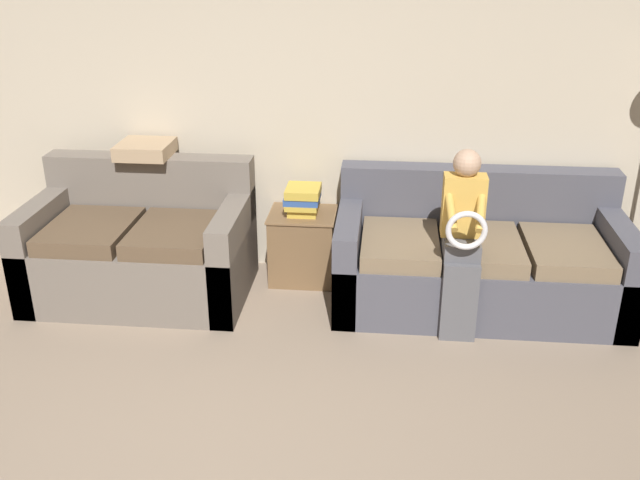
# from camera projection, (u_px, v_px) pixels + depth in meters

# --- Properties ---
(wall_back) EXTENTS (7.92, 0.06, 2.55)m
(wall_back) POSITION_uv_depth(u_px,v_px,m) (280.00, 104.00, 5.17)
(wall_back) COLOR beige
(wall_back) RESTS_ON ground_plane
(couch_main) EXTENTS (1.97, 0.97, 0.88)m
(couch_main) POSITION_uv_depth(u_px,v_px,m) (478.00, 260.00, 4.97)
(couch_main) COLOR #4C4C56
(couch_main) RESTS_ON ground_plane
(couch_side) EXTENTS (1.52, 0.94, 0.93)m
(couch_side) POSITION_uv_depth(u_px,v_px,m) (142.00, 249.00, 5.10)
(couch_side) COLOR #70665B
(couch_side) RESTS_ON ground_plane
(child_left_seated) EXTENTS (0.27, 0.37, 1.20)m
(child_left_seated) POSITION_uv_depth(u_px,v_px,m) (463.00, 235.00, 4.48)
(child_left_seated) COLOR #56565B
(child_left_seated) RESTS_ON ground_plane
(side_shelf) EXTENTS (0.49, 0.43, 0.53)m
(side_shelf) POSITION_uv_depth(u_px,v_px,m) (303.00, 245.00, 5.32)
(side_shelf) COLOR brown
(side_shelf) RESTS_ON ground_plane
(book_stack) EXTENTS (0.25, 0.30, 0.21)m
(book_stack) POSITION_uv_depth(u_px,v_px,m) (303.00, 199.00, 5.17)
(book_stack) COLOR gold
(book_stack) RESTS_ON side_shelf
(throw_pillow) EXTENTS (0.37, 0.37, 0.10)m
(throw_pillow) POSITION_uv_depth(u_px,v_px,m) (145.00, 149.00, 5.14)
(throw_pillow) COLOR tan
(throw_pillow) RESTS_ON couch_side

